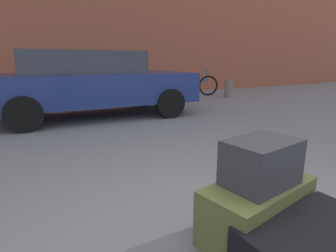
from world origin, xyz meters
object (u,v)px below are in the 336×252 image
duffel_bag_olive_stacked_top (257,210)px  bollard_kerb_near (152,94)px  bollard_kerb_mid (189,91)px  bollard_kerb_far (229,89)px  parked_car (92,83)px  bicycle_leaning (194,85)px  duffel_bag_charcoal_topmost_pile (261,162)px

duffel_bag_olive_stacked_top → bollard_kerb_near: (2.41, 6.24, -0.19)m
bollard_kerb_mid → bollard_kerb_far: bearing=0.0°
bollard_kerb_near → bollard_kerb_mid: (1.32, 0.00, 0.00)m
parked_car → bollard_kerb_near: size_ratio=7.39×
duffel_bag_olive_stacked_top → bollard_kerb_mid: (3.73, 6.24, -0.19)m
bollard_kerb_near → bollard_kerb_mid: same height
duffel_bag_olive_stacked_top → bollard_kerb_mid: size_ratio=1.02×
bicycle_leaning → bollard_kerb_near: bearing=-156.1°
duffel_bag_olive_stacked_top → bollard_kerb_far: (5.34, 6.24, -0.19)m
bicycle_leaning → bollard_kerb_near: (-2.17, -0.96, -0.08)m
bicycle_leaning → bollard_kerb_far: size_ratio=2.84×
bollard_kerb_mid → bollard_kerb_far: size_ratio=1.00×
duffel_bag_olive_stacked_top → parked_car: 5.18m
duffel_bag_charcoal_topmost_pile → bollard_kerb_mid: bearing=51.4°
duffel_bag_charcoal_topmost_pile → bollard_kerb_near: bearing=61.1°
duffel_bag_olive_stacked_top → bicycle_leaning: 8.54m
bollard_kerb_far → bicycle_leaning: bearing=128.2°
duffel_bag_charcoal_topmost_pile → bollard_kerb_mid: duffel_bag_charcoal_topmost_pile is taller
duffel_bag_olive_stacked_top → bollard_kerb_near: bearing=59.1°
bollard_kerb_near → duffel_bag_olive_stacked_top: bearing=-111.1°
duffel_bag_charcoal_topmost_pile → parked_car: parked_car is taller
duffel_bag_olive_stacked_top → bollard_kerb_near: size_ratio=1.02×
bicycle_leaning → bollard_kerb_far: (0.76, -0.96, -0.08)m
parked_car → bollard_kerb_far: size_ratio=7.39×
bollard_kerb_mid → parked_car: bearing=-161.7°
bollard_kerb_near → bollard_kerb_far: (2.93, 0.00, 0.00)m
bicycle_leaning → bollard_kerb_mid: size_ratio=2.84×
duffel_bag_charcoal_topmost_pile → parked_car: size_ratio=0.08×
parked_car → bollard_kerb_far: bearing=12.5°
duffel_bag_olive_stacked_top → bollard_kerb_far: 8.22m
bollard_kerb_near → parked_car: bearing=-151.0°
parked_car → bollard_kerb_near: 2.29m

